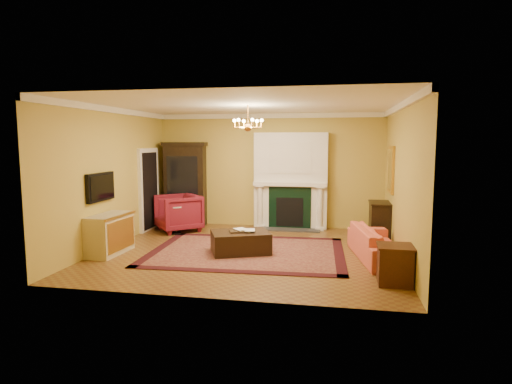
% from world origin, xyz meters
% --- Properties ---
extents(floor, '(6.00, 5.50, 0.02)m').
position_xyz_m(floor, '(0.00, 0.00, -0.01)').
color(floor, brown).
rests_on(floor, ground).
extents(ceiling, '(6.00, 5.50, 0.02)m').
position_xyz_m(ceiling, '(0.00, 0.00, 3.01)').
color(ceiling, white).
rests_on(ceiling, wall_back).
extents(wall_back, '(6.00, 0.02, 3.00)m').
position_xyz_m(wall_back, '(0.00, 2.76, 1.50)').
color(wall_back, gold).
rests_on(wall_back, floor).
extents(wall_front, '(6.00, 0.02, 3.00)m').
position_xyz_m(wall_front, '(0.00, -2.76, 1.50)').
color(wall_front, gold).
rests_on(wall_front, floor).
extents(wall_left, '(0.02, 5.50, 3.00)m').
position_xyz_m(wall_left, '(-3.01, 0.00, 1.50)').
color(wall_left, gold).
rests_on(wall_left, floor).
extents(wall_right, '(0.02, 5.50, 3.00)m').
position_xyz_m(wall_right, '(3.01, 0.00, 1.50)').
color(wall_right, gold).
rests_on(wall_right, floor).
extents(fireplace, '(1.90, 0.70, 2.50)m').
position_xyz_m(fireplace, '(0.60, 2.57, 1.19)').
color(fireplace, silver).
rests_on(fireplace, wall_back).
extents(crown_molding, '(6.00, 5.50, 0.12)m').
position_xyz_m(crown_molding, '(0.00, 0.96, 2.94)').
color(crown_molding, white).
rests_on(crown_molding, ceiling).
extents(doorway, '(0.08, 1.05, 2.10)m').
position_xyz_m(doorway, '(-2.95, 1.70, 1.05)').
color(doorway, silver).
rests_on(doorway, wall_left).
extents(tv_panel, '(0.09, 0.95, 0.58)m').
position_xyz_m(tv_panel, '(-2.95, -0.60, 1.35)').
color(tv_panel, black).
rests_on(tv_panel, wall_left).
extents(gilt_mirror, '(0.06, 0.76, 1.05)m').
position_xyz_m(gilt_mirror, '(2.97, 1.40, 1.65)').
color(gilt_mirror, gold).
rests_on(gilt_mirror, wall_right).
extents(chandelier, '(0.63, 0.55, 0.53)m').
position_xyz_m(chandelier, '(-0.00, 0.00, 2.61)').
color(chandelier, gold).
rests_on(chandelier, ceiling).
extents(oriental_rug, '(4.06, 3.12, 0.02)m').
position_xyz_m(oriental_rug, '(-0.01, -0.07, 0.01)').
color(oriental_rug, '#3F0D12').
rests_on(oriental_rug, floor).
extents(china_cabinet, '(1.12, 0.60, 2.16)m').
position_xyz_m(china_cabinet, '(-2.26, 2.49, 1.08)').
color(china_cabinet, black).
rests_on(china_cabinet, floor).
extents(wingback_armchair, '(1.36, 1.37, 1.03)m').
position_xyz_m(wingback_armchair, '(-2.16, 1.67, 0.51)').
color(wingback_armchair, maroon).
rests_on(wingback_armchair, floor).
extents(pedestal_table, '(0.39, 0.39, 0.70)m').
position_xyz_m(pedestal_table, '(-2.11, 1.31, 0.40)').
color(pedestal_table, black).
rests_on(pedestal_table, floor).
extents(commode, '(0.55, 1.10, 0.81)m').
position_xyz_m(commode, '(-2.73, -0.70, 0.40)').
color(commode, beige).
rests_on(commode, floor).
extents(coral_sofa, '(0.96, 2.16, 0.82)m').
position_xyz_m(coral_sofa, '(2.62, -0.10, 0.41)').
color(coral_sofa, '#D94A45').
rests_on(coral_sofa, floor).
extents(end_table, '(0.53, 0.53, 0.60)m').
position_xyz_m(end_table, '(2.72, -1.59, 0.30)').
color(end_table, '#38180F').
rests_on(end_table, floor).
extents(console_table, '(0.44, 0.77, 0.85)m').
position_xyz_m(console_table, '(2.78, 1.56, 0.43)').
color(console_table, black).
rests_on(console_table, floor).
extents(leather_ottoman, '(1.37, 1.21, 0.43)m').
position_xyz_m(leather_ottoman, '(-0.13, -0.17, 0.23)').
color(leather_ottoman, black).
rests_on(leather_ottoman, oriental_rug).
extents(ottoman_tray, '(0.49, 0.44, 0.03)m').
position_xyz_m(ottoman_tray, '(-0.14, -0.17, 0.46)').
color(ottoman_tray, black).
rests_on(ottoman_tray, leather_ottoman).
extents(book_a, '(0.18, 0.16, 0.29)m').
position_xyz_m(book_a, '(-0.21, -0.20, 0.61)').
color(book_a, gray).
rests_on(book_a, ottoman_tray).
extents(book_b, '(0.21, 0.06, 0.28)m').
position_xyz_m(book_b, '(-0.03, -0.18, 0.61)').
color(book_b, gray).
rests_on(book_b, ottoman_tray).
extents(topiary_left, '(0.18, 0.18, 0.48)m').
position_xyz_m(topiary_left, '(-0.18, 2.53, 1.49)').
color(topiary_left, gray).
rests_on(topiary_left, fireplace).
extents(topiary_right, '(0.18, 0.18, 0.48)m').
position_xyz_m(topiary_right, '(1.16, 2.53, 1.49)').
color(topiary_right, gray).
rests_on(topiary_right, fireplace).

